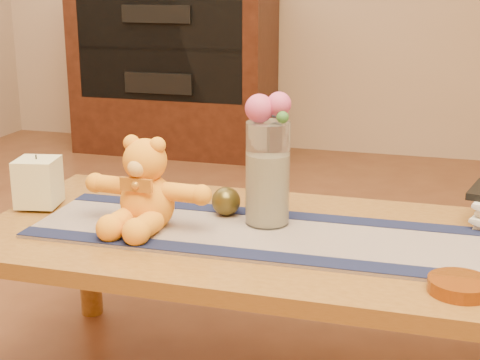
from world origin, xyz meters
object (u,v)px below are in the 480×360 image
(pillar_candle, at_px, (38,182))
(teddy_bear, at_px, (147,184))
(bronze_ball, at_px, (226,201))
(glass_vase, at_px, (268,174))
(amber_dish, at_px, (460,286))
(book_bottom, at_px, (479,216))

(pillar_candle, bearing_deg, teddy_bear, -11.09)
(bronze_ball, bearing_deg, glass_vase, -14.86)
(glass_vase, distance_m, amber_dish, 0.55)
(glass_vase, xyz_separation_m, amber_dish, (0.47, -0.27, -0.12))
(teddy_bear, xyz_separation_m, glass_vase, (0.28, 0.10, 0.02))
(pillar_candle, relative_size, book_bottom, 0.58)
(book_bottom, bearing_deg, teddy_bear, -149.45)
(glass_vase, distance_m, book_bottom, 0.57)
(teddy_bear, height_order, pillar_candle, teddy_bear)
(teddy_bear, distance_m, pillar_candle, 0.36)
(pillar_candle, bearing_deg, book_bottom, 11.16)
(amber_dish, bearing_deg, glass_vase, 149.81)
(teddy_bear, distance_m, book_bottom, 0.86)
(glass_vase, bearing_deg, bronze_ball, 165.14)
(glass_vase, bearing_deg, book_bottom, 21.08)
(teddy_bear, distance_m, bronze_ball, 0.22)
(glass_vase, distance_m, bronze_ball, 0.15)
(bronze_ball, bearing_deg, book_bottom, 14.81)
(pillar_candle, relative_size, bronze_ball, 1.71)
(bronze_ball, bearing_deg, amber_dish, -27.36)
(pillar_candle, height_order, bronze_ball, pillar_candle)
(teddy_bear, xyz_separation_m, pillar_candle, (-0.35, 0.07, -0.04))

